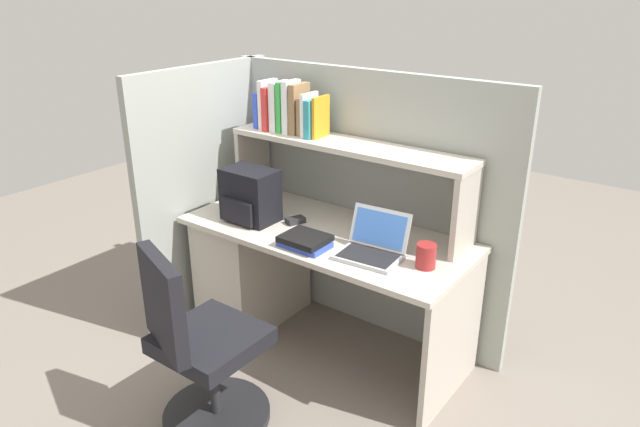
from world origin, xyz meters
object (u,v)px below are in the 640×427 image
object	(u,v)px
backpack	(250,196)
snack_canister	(426,256)
laptop	(373,246)
paper_cup	(236,197)
computer_mouse	(295,220)
office_chair	(200,354)

from	to	relation	value
backpack	snack_canister	xyz separation A→B (m)	(1.06, 0.06, -0.08)
laptop	snack_canister	world-z (taller)	laptop
backpack	paper_cup	xyz separation A→B (m)	(-0.23, 0.12, -0.10)
snack_canister	laptop	bearing A→B (deg)	-171.03
laptop	backpack	bearing A→B (deg)	-178.56
backpack	computer_mouse	bearing A→B (deg)	25.61
paper_cup	snack_canister	bearing A→B (deg)	-2.76
computer_mouse	office_chair	size ratio (longest dim) A/B	0.11
laptop	backpack	world-z (taller)	backpack
laptop	paper_cup	distance (m)	1.03
laptop	backpack	distance (m)	0.80
laptop	computer_mouse	distance (m)	0.57
backpack	paper_cup	bearing A→B (deg)	151.72
laptop	office_chair	xyz separation A→B (m)	(-0.45, -0.76, -0.39)
computer_mouse	office_chair	bearing A→B (deg)	-60.28
laptop	computer_mouse	world-z (taller)	laptop
computer_mouse	snack_canister	world-z (taller)	snack_canister
snack_canister	computer_mouse	bearing A→B (deg)	176.52
paper_cup	snack_canister	xyz separation A→B (m)	(1.29, -0.06, 0.01)
laptop	backpack	xyz separation A→B (m)	(-0.80, -0.02, 0.09)
computer_mouse	snack_canister	distance (m)	0.83
office_chair	paper_cup	bearing A→B (deg)	-35.98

